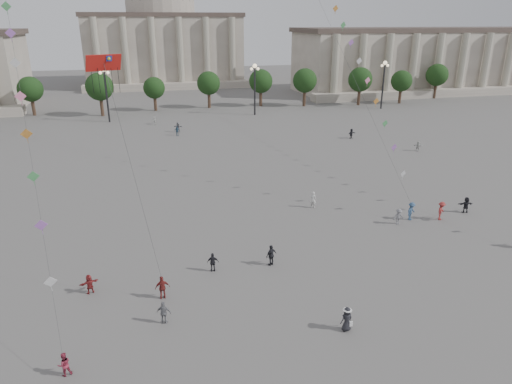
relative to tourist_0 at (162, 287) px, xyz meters
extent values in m
plane|color=#504D4C|center=(8.41, -4.50, -0.90)|extent=(360.00, 360.00, 0.00)
cube|color=gray|center=(83.41, 90.50, 7.10)|extent=(80.00, 22.00, 16.00)
cube|color=#493C36|center=(83.41, 90.50, 15.70)|extent=(81.60, 22.44, 1.20)
cube|color=gray|center=(83.41, 77.50, 0.10)|extent=(84.00, 4.00, 2.00)
cube|color=gray|center=(8.41, 125.50, 9.10)|extent=(46.00, 30.00, 20.00)
cube|color=#493C36|center=(8.41, 125.50, 19.70)|extent=(46.92, 30.60, 1.20)
cube|color=gray|center=(8.41, 108.50, 0.10)|extent=(48.30, 4.00, 2.00)
cylinder|color=gray|center=(8.41, 125.50, 21.60)|extent=(21.00, 21.00, 5.00)
sphere|color=gray|center=(8.41, 125.50, 24.10)|extent=(21.00, 21.00, 21.00)
cylinder|color=#3B291D|center=(-21.59, 73.50, 0.86)|extent=(0.70, 0.70, 3.52)
sphere|color=black|center=(-21.59, 73.50, 4.54)|extent=(5.12, 5.12, 5.12)
cylinder|color=#3B291D|center=(-9.59, 73.50, 0.86)|extent=(0.70, 0.70, 3.52)
sphere|color=black|center=(-9.59, 73.50, 4.54)|extent=(5.12, 5.12, 5.12)
cylinder|color=#3B291D|center=(2.41, 73.50, 0.86)|extent=(0.70, 0.70, 3.52)
sphere|color=black|center=(2.41, 73.50, 4.54)|extent=(5.12, 5.12, 5.12)
cylinder|color=#3B291D|center=(14.41, 73.50, 0.86)|extent=(0.70, 0.70, 3.52)
sphere|color=black|center=(14.41, 73.50, 4.54)|extent=(5.12, 5.12, 5.12)
cylinder|color=#3B291D|center=(26.41, 73.50, 0.86)|extent=(0.70, 0.70, 3.52)
sphere|color=black|center=(26.41, 73.50, 4.54)|extent=(5.12, 5.12, 5.12)
cylinder|color=#3B291D|center=(38.41, 73.50, 0.86)|extent=(0.70, 0.70, 3.52)
sphere|color=black|center=(38.41, 73.50, 4.54)|extent=(5.12, 5.12, 5.12)
cylinder|color=#3B291D|center=(50.41, 73.50, 0.86)|extent=(0.70, 0.70, 3.52)
sphere|color=black|center=(50.41, 73.50, 4.54)|extent=(5.12, 5.12, 5.12)
cylinder|color=#3B291D|center=(62.41, 73.50, 0.86)|extent=(0.70, 0.70, 3.52)
sphere|color=black|center=(62.41, 73.50, 4.54)|extent=(5.12, 5.12, 5.12)
cylinder|color=#3B291D|center=(74.41, 73.50, 0.86)|extent=(0.70, 0.70, 3.52)
sphere|color=black|center=(74.41, 73.50, 4.54)|extent=(5.12, 5.12, 5.12)
cylinder|color=#262628|center=(-6.59, 65.50, 4.10)|extent=(0.36, 0.36, 10.00)
sphere|color=#FFE5B2|center=(-6.59, 65.50, 9.30)|extent=(0.90, 0.90, 0.90)
sphere|color=#FFE5B2|center=(-7.29, 65.50, 8.70)|extent=(0.60, 0.60, 0.60)
sphere|color=#FFE5B2|center=(-5.89, 65.50, 8.70)|extent=(0.60, 0.60, 0.60)
cylinder|color=#262628|center=(23.41, 65.50, 4.10)|extent=(0.36, 0.36, 10.00)
sphere|color=#FFE5B2|center=(23.41, 65.50, 9.30)|extent=(0.90, 0.90, 0.90)
sphere|color=#FFE5B2|center=(22.71, 65.50, 8.70)|extent=(0.60, 0.60, 0.60)
sphere|color=#FFE5B2|center=(24.11, 65.50, 8.70)|extent=(0.60, 0.60, 0.60)
cylinder|color=#262628|center=(53.41, 65.50, 4.10)|extent=(0.36, 0.36, 10.00)
sphere|color=#FFE5B2|center=(53.41, 65.50, 9.30)|extent=(0.90, 0.90, 0.90)
sphere|color=#FFE5B2|center=(52.71, 65.50, 8.70)|extent=(0.60, 0.60, 0.60)
sphere|color=#FFE5B2|center=(54.11, 65.50, 8.70)|extent=(0.60, 0.60, 0.60)
imported|color=#2E4F68|center=(5.52, 50.50, -0.05)|extent=(1.04, 0.54, 1.71)
imported|color=black|center=(31.94, 8.27, -0.04)|extent=(1.66, 0.73, 1.73)
imported|color=silver|center=(2.08, 61.05, -0.14)|extent=(0.96, 1.48, 1.53)
imported|color=slate|center=(23.49, 7.36, -0.09)|extent=(1.07, 0.63, 1.63)
imported|color=beige|center=(40.85, 31.03, -0.12)|extent=(1.45, 1.20, 1.56)
imported|color=maroon|center=(28.26, 7.29, 0.07)|extent=(1.43, 1.34, 1.94)
imported|color=black|center=(34.38, 41.05, -0.06)|extent=(1.63, 1.06, 1.68)
imported|color=slate|center=(5.95, 53.20, 0.02)|extent=(1.78, 1.12, 1.83)
imported|color=beige|center=(16.82, 13.53, 0.02)|extent=(0.81, 0.73, 1.85)
imported|color=maroon|center=(0.00, 0.00, 0.00)|extent=(1.09, 0.52, 1.80)
imported|color=black|center=(4.17, 2.90, -0.09)|extent=(1.00, 0.56, 1.61)
imported|color=maroon|center=(-5.21, 2.03, -0.14)|extent=(1.48, 0.93, 1.52)
imported|color=slate|center=(-0.09, -3.00, -0.08)|extent=(1.04, 0.71, 1.65)
imported|color=#222228|center=(9.00, 2.71, 0.01)|extent=(1.15, 0.88, 1.82)
imported|color=#97293F|center=(-5.89, -6.46, -0.15)|extent=(0.87, 0.77, 1.50)
imported|color=#324E70|center=(25.30, 8.01, 0.05)|extent=(1.41, 1.24, 1.90)
imported|color=black|center=(11.41, -6.69, -0.05)|extent=(0.93, 0.72, 1.71)
cone|color=white|center=(11.41, -6.69, 0.72)|extent=(0.52, 0.52, 0.14)
cylinder|color=white|center=(11.41, -6.69, 0.66)|extent=(0.60, 0.60, 0.02)
cube|color=white|center=(11.66, -6.84, -0.35)|extent=(0.22, 0.10, 0.35)
cube|color=#AF1812|center=(-2.40, 1.51, 15.68)|extent=(2.24, 1.27, 1.02)
cube|color=green|center=(-2.75, 1.47, 15.93)|extent=(0.40, 0.31, 0.34)
cube|color=#1D34A2|center=(-2.05, 1.47, 15.93)|extent=(0.40, 0.31, 0.34)
sphere|color=gold|center=(-2.75, 1.43, 15.93)|extent=(0.20, 0.20, 0.20)
sphere|color=gold|center=(-2.05, 1.43, 15.93)|extent=(0.20, 0.20, 0.20)
cylinder|color=#3F3F3F|center=(-1.20, 0.75, 8.19)|extent=(0.02, 0.02, 15.25)
cube|color=silver|center=(-6.44, -3.85, 3.78)|extent=(0.76, 0.25, 0.76)
cube|color=#9C5BB7|center=(-6.99, -1.24, 6.33)|extent=(0.76, 0.25, 0.76)
cube|color=#439251|center=(-7.54, 1.37, 8.69)|extent=(0.76, 0.25, 0.76)
cube|color=#BF782D|center=(-8.08, 3.98, 10.93)|extent=(0.76, 0.25, 0.76)
cube|color=pink|center=(-8.63, 6.59, 13.09)|extent=(0.76, 0.25, 0.76)
cube|color=silver|center=(-9.18, 9.20, 15.18)|extent=(0.76, 0.25, 0.76)
cube|color=#9C5BB7|center=(-9.72, 11.81, 17.23)|extent=(0.76, 0.25, 0.76)
cube|color=#439251|center=(-10.27, 14.42, 19.23)|extent=(0.76, 0.25, 0.76)
cube|color=silver|center=(25.00, 9.77, 3.51)|extent=(0.76, 0.25, 0.76)
cube|color=#9C5BB7|center=(24.71, 11.53, 5.85)|extent=(0.76, 0.25, 0.76)
cube|color=#439251|center=(24.41, 13.29, 8.01)|extent=(0.76, 0.25, 0.76)
cube|color=#BF782D|center=(24.12, 15.04, 10.06)|extent=(0.76, 0.25, 0.76)
cube|color=pink|center=(23.82, 16.80, 12.04)|extent=(0.76, 0.25, 0.76)
cube|color=silver|center=(23.53, 18.56, 13.95)|extent=(0.76, 0.25, 0.76)
cube|color=#9C5BB7|center=(23.23, 20.31, 15.82)|extent=(0.76, 0.25, 0.76)
cube|color=#439251|center=(22.93, 22.07, 17.65)|extent=(0.76, 0.25, 0.76)
cube|color=#BF782D|center=(22.64, 23.83, 19.45)|extent=(0.76, 0.25, 0.76)
camera|label=1|loc=(-0.44, -29.28, 18.15)|focal=32.00mm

